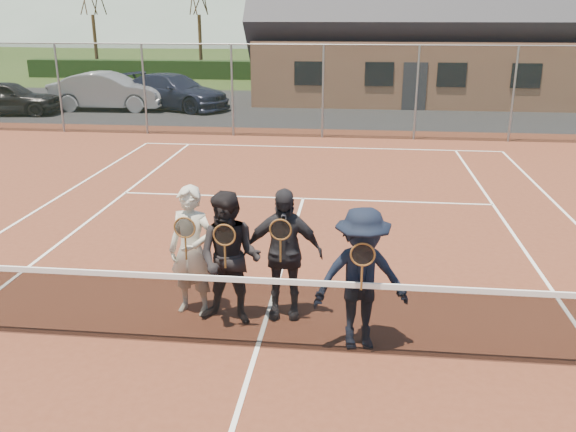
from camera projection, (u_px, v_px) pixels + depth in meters
name	position (u px, v px, depth m)	size (l,w,h in m)	color
ground	(331.00, 109.00, 26.40)	(220.00, 220.00, 0.00)	#2C4317
court_surface	(258.00, 348.00, 7.55)	(30.00, 30.00, 0.02)	#562819
tarmac_carpark	(240.00, 107.00, 26.83)	(40.00, 12.00, 0.01)	black
hedge_row	(340.00, 71.00, 37.54)	(40.00, 1.20, 1.10)	black
car_a	(7.00, 98.00, 24.65)	(1.64, 4.08, 1.39)	black
car_b	(108.00, 91.00, 25.83)	(1.67, 4.80, 1.58)	#989BA1
car_c	(173.00, 92.00, 26.12)	(2.09, 5.14, 1.49)	#1A1E34
court_markings	(258.00, 347.00, 7.54)	(11.03, 23.83, 0.01)	white
tennis_net	(257.00, 310.00, 7.38)	(11.68, 0.08, 1.10)	slate
perimeter_fence	(323.00, 92.00, 19.79)	(30.07, 0.07, 3.02)	slate
clubhouse	(422.00, 12.00, 28.48)	(15.60, 8.20, 7.70)	#9E6B4C
player_a	(192.00, 251.00, 8.17)	(0.73, 0.56, 1.80)	beige
player_b	(230.00, 259.00, 7.92)	(0.96, 0.80, 1.80)	black
player_c	(283.00, 253.00, 8.10)	(1.07, 0.53, 1.80)	black
player_d	(361.00, 279.00, 7.31)	(1.28, 0.90, 1.80)	black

